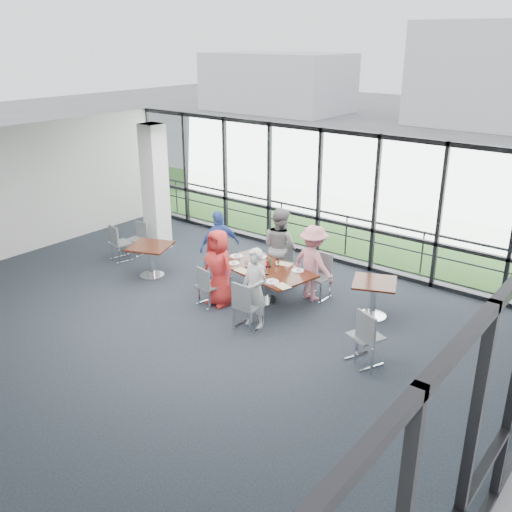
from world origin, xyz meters
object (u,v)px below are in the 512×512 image
Objects in this scene: side_table_left at (150,250)px; side_table_right at (374,288)px; chair_spare_la at (120,243)px; diner_near_left at (219,268)px; diner_far_right at (313,263)px; chair_main_nl at (209,286)px; chair_main_fl at (281,263)px; chair_main_fr at (318,277)px; diner_far_left at (280,247)px; chair_spare_lb at (136,239)px; diner_near_right at (255,289)px; chair_spare_r at (366,336)px; main_table at (265,273)px; diner_end at (220,246)px; chair_main_nr at (249,305)px; structural_column at (155,188)px; chair_main_end at (217,260)px.

side_table_right is (4.96, 1.30, -0.01)m from side_table_left.
chair_spare_la is (-1.34, 0.21, -0.19)m from side_table_left.
side_table_left is at bearing -178.69° from diner_near_left.
chair_spare_la is at bearing 23.27° from diner_far_right.
diner_near_left is 1.91× the size of chair_main_nl.
chair_main_fr is at bearing 170.18° from chair_main_fl.
side_table_left is 2.97m from diner_far_left.
diner_near_right is at bearing 161.11° from chair_spare_lb.
side_table_right is at bearing 136.44° from chair_spare_r.
chair_spare_r is (2.00, -1.69, 0.04)m from chair_main_fr.
main_table and side_table_right have the same top height.
diner_end is (-1.17, -0.68, -0.06)m from diner_far_left.
diner_near_right is 2.22m from chair_main_fl.
side_table_left is at bearing 169.43° from chair_main_nr.
structural_column is 5.07m from diner_near_right.
diner_end is 2.38m from chair_main_nr.
chair_spare_lb is at bearing 151.59° from side_table_left.
side_table_left is 2.99m from chair_main_fl.
diner_far_right is 2.01× the size of chair_spare_lb.
chair_main_fr is (-1.32, 0.07, -0.16)m from side_table_right.
diner_far_left reaches higher than diner_near_left.
structural_column is 1.83× the size of diner_far_left.
side_table_left is at bearing 23.38° from chair_main_fr.
chair_spare_lb is at bearing 13.97° from chair_main_fl.
chair_main_nl is at bearing 77.71° from chair_main_fl.
diner_far_right is (0.72, 0.70, 0.17)m from main_table.
chair_spare_lb is 7.05m from chair_spare_r.
chair_spare_la is (-2.62, -0.64, -0.00)m from chair_main_end.
chair_spare_lb is (-3.91, -0.75, -0.47)m from diner_far_left.
chair_spare_lb is (-4.91, -0.53, -0.41)m from diner_far_right.
diner_near_right reaches higher than chair_spare_lb.
structural_column is at bearing 132.26° from side_table_left.
side_table_right is at bearing -1.01° from structural_column.
chair_main_end is at bearing 33.49° from side_table_left.
chair_spare_r reaches higher than chair_spare_la.
diner_end reaches higher than diner_near_left.
main_table is at bearing 111.84° from chair_main_nr.
chair_spare_lb is (-2.62, -0.12, -0.05)m from chair_main_end.
chair_main_end is at bearing -171.45° from chair_spare_r.
diner_far_right reaches higher than chair_main_end.
chair_main_end is (-0.79, 1.16, 0.03)m from chair_main_nl.
chair_main_fr reaches higher than main_table.
chair_main_nl is 0.90× the size of chair_main_nr.
diner_far_right is at bearing 163.70° from chair_main_fl.
diner_far_right is 1.79× the size of chair_main_end.
diner_near_right is (4.65, -1.85, -0.82)m from structural_column.
diner_far_right is 1.92× the size of chair_main_nl.
side_table_left is 1.14× the size of chair_spare_r.
chair_main_fl reaches higher than chair_spare_lb.
chair_main_nl is (-0.13, -0.17, -0.38)m from diner_near_left.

